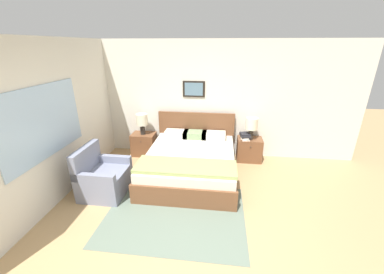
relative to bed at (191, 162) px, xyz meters
The scene contains 14 objects.
ground_plane 1.93m from the bed, 85.68° to the right, with size 16.00×16.00×0.00m, color tan.
wall_back 1.50m from the bed, 82.60° to the left, with size 6.88×0.09×2.60m.
wall_left 2.40m from the bed, 168.17° to the right, with size 0.08×5.37×2.60m.
area_rug_main 1.27m from the bed, 94.04° to the right, with size 2.14×1.64×0.01m.
bed is the anchor object (origin of this frame).
armchair 1.67m from the bed, 151.46° to the right, with size 0.73×0.79×0.86m.
nightstand_near_window 1.48m from the bed, 146.42° to the left, with size 0.54×0.43×0.53m.
nightstand_by_door 1.48m from the bed, 33.58° to the left, with size 0.54×0.43×0.53m.
table_lamp_near_window 1.57m from the bed, 147.12° to the left, with size 0.26×0.26×0.49m.
table_lamp_by_door 1.57m from the bed, 32.80° to the left, with size 0.26×0.26×0.49m.
book_thick_bottom 1.38m from the bed, 35.01° to the left, with size 0.21×0.30×0.03m.
book_hardcover_middle 1.38m from the bed, 35.01° to the left, with size 0.20×0.28×0.04m.
book_novel_upper 1.39m from the bed, 35.01° to the left, with size 0.24×0.29×0.04m.
book_slim_near_top 1.40m from the bed, 35.01° to the left, with size 0.23×0.25×0.03m.
Camera 1 is at (0.40, -2.26, 2.49)m, focal length 22.00 mm.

